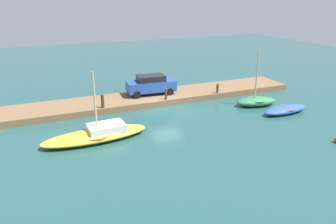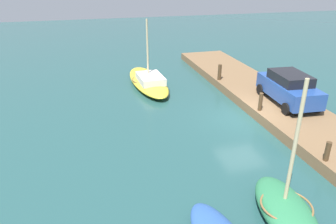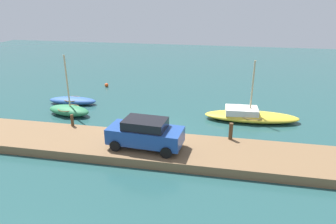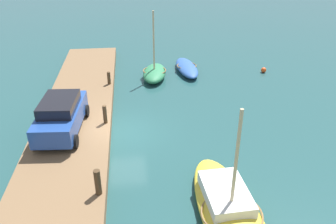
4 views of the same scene
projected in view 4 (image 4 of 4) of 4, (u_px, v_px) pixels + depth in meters
name	position (u px, v px, depth m)	size (l,w,h in m)	color
ground_plane	(121.00, 133.00, 17.85)	(84.00, 84.00, 0.00)	#234C4C
dock_platform	(73.00, 131.00, 17.48)	(26.56, 3.84, 0.53)	brown
sailboat_yellow	(230.00, 213.00, 12.20)	(7.09, 2.48, 4.59)	gold
rowboat_green	(155.00, 73.00, 24.36)	(3.77, 2.16, 4.79)	#2D7A4C
rowboat_blue	(187.00, 68.00, 25.53)	(4.30, 1.66, 0.61)	#2D569E
mooring_post_west	(109.00, 78.00, 22.05)	(0.21, 0.21, 0.82)	#47331E
mooring_post_mid_west	(105.00, 114.00, 17.49)	(0.20, 0.20, 0.99)	#47331E
mooring_post_mid_east	(98.00, 182.00, 12.68)	(0.25, 0.25, 1.07)	#47331E
parked_car	(61.00, 115.00, 16.57)	(4.43, 2.30, 1.75)	#234793
marker_buoy	(264.00, 70.00, 25.43)	(0.39, 0.39, 0.39)	#E54C19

